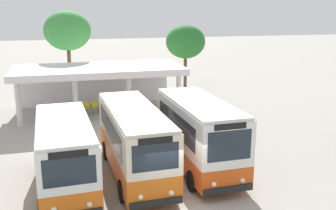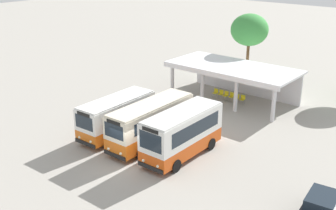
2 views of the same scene
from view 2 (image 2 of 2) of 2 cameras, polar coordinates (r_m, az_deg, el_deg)
ground_plane at (r=28.76m, az=-5.45°, el=-8.01°), size 180.00×180.00×0.00m
city_bus_nearest_orange at (r=32.45m, az=-7.06°, el=-1.35°), size 2.52×6.89×3.01m
city_bus_second_in_row at (r=30.80m, az=-2.34°, el=-2.26°), size 2.39×7.87×3.19m
city_bus_middle_cream at (r=28.83m, az=1.97°, el=-3.72°), size 2.44×6.89×3.38m
parked_car_flank at (r=24.04m, az=20.27°, el=-13.35°), size 2.21×4.20×1.62m
terminal_canopy at (r=40.44m, az=9.34°, el=4.45°), size 12.30×5.78×3.40m
waiting_chair_end_by_column at (r=41.10m, az=6.57°, el=1.77°), size 0.46×0.46×0.86m
waiting_chair_second_from_end at (r=40.83m, az=7.30°, el=1.60°), size 0.46×0.46×0.86m
waiting_chair_middle_seat at (r=40.50m, az=7.99°, el=1.41°), size 0.46×0.46×0.86m
waiting_chair_fourth_seat at (r=40.25m, az=8.75°, el=1.24°), size 0.46×0.46×0.86m
waiting_chair_fifth_seat at (r=39.91m, az=9.43°, el=1.03°), size 0.46×0.46×0.86m
waiting_chair_far_end_seat at (r=39.69m, az=10.22°, el=0.87°), size 0.46×0.46×0.86m
roadside_tree_behind_canopy at (r=45.48m, az=11.16°, el=10.10°), size 4.00×4.00×7.42m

